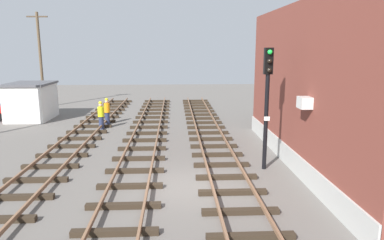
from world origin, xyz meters
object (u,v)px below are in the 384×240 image
(utility_pole_far, at_px, (40,58))
(control_hut, at_px, (31,101))
(brick_building, at_px, (370,87))
(track_worker_distant, at_px, (101,115))
(track_worker_foreground, at_px, (107,111))
(signal_mast, at_px, (267,95))

(utility_pole_far, bearing_deg, control_hut, -78.43)
(brick_building, xyz_separation_m, track_worker_distant, (-13.48, 7.89, -2.65))
(track_worker_foreground, relative_size, track_worker_distant, 1.00)
(signal_mast, relative_size, utility_pole_far, 0.63)
(brick_building, height_order, track_worker_distant, brick_building)
(signal_mast, relative_size, track_worker_foreground, 2.82)
(signal_mast, relative_size, control_hut, 1.39)
(brick_building, distance_m, control_hut, 22.66)
(utility_pole_far, xyz_separation_m, track_worker_foreground, (7.18, -7.89, -3.46))
(utility_pole_far, relative_size, track_worker_distant, 4.49)
(signal_mast, bearing_deg, control_hut, 140.80)
(control_hut, bearing_deg, track_worker_foreground, -19.41)
(utility_pole_far, distance_m, track_worker_foreground, 11.22)
(signal_mast, xyz_separation_m, track_worker_distant, (-8.79, 8.31, -2.38))
(track_worker_foreground, bearing_deg, control_hut, 160.59)
(signal_mast, distance_m, track_worker_distant, 12.32)
(signal_mast, distance_m, track_worker_foreground, 13.35)
(signal_mast, xyz_separation_m, utility_pole_far, (-15.86, 17.75, 1.07))
(brick_building, height_order, control_hut, brick_building)
(control_hut, bearing_deg, brick_building, -30.80)
(utility_pole_far, relative_size, track_worker_foreground, 4.49)
(brick_building, bearing_deg, track_worker_foreground, 144.79)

